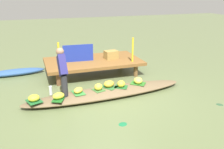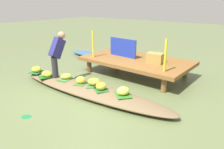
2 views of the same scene
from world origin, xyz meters
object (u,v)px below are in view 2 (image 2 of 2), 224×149
at_px(banana_bunch_2, 47,74).
at_px(water_bottle, 53,69).
at_px(moored_boat, 91,55).
at_px(banana_bunch_1, 94,82).
at_px(banana_bunch_0, 101,86).
at_px(market_banner, 123,48).
at_px(vendor_boat, 88,90).
at_px(banana_bunch_3, 36,69).
at_px(banana_bunch_5, 66,76).
at_px(banana_bunch_4, 81,80).
at_px(produce_crate, 155,58).
at_px(banana_bunch_6, 123,91).
at_px(vendor_person, 57,51).

height_order(banana_bunch_2, water_bottle, water_bottle).
bearing_deg(moored_boat, banana_bunch_1, -48.42).
bearing_deg(banana_bunch_0, moored_boat, 137.38).
bearing_deg(market_banner, vendor_boat, -76.11).
height_order(banana_bunch_3, water_bottle, water_bottle).
relative_size(banana_bunch_3, banana_bunch_5, 0.94).
height_order(banana_bunch_4, produce_crate, produce_crate).
height_order(banana_bunch_1, banana_bunch_2, banana_bunch_1).
bearing_deg(banana_bunch_4, market_banner, 93.77).
height_order(banana_bunch_6, market_banner, market_banner).
relative_size(moored_boat, produce_crate, 4.48).
bearing_deg(banana_bunch_0, banana_bunch_1, 161.44).
xyz_separation_m(vendor_boat, banana_bunch_3, (-1.92, -0.15, 0.18)).
bearing_deg(water_bottle, market_banner, 58.79).
distance_m(vendor_boat, banana_bunch_5, 0.81).
bearing_deg(banana_bunch_2, vendor_person, 57.47).
xyz_separation_m(banana_bunch_3, market_banner, (1.54, 2.11, 0.49)).
relative_size(banana_bunch_1, water_bottle, 1.33).
xyz_separation_m(banana_bunch_2, banana_bunch_3, (-0.58, 0.07, -0.00)).
bearing_deg(vendor_person, produce_crate, 44.18).
relative_size(banana_bunch_0, banana_bunch_6, 0.85).
height_order(banana_bunch_0, vendor_person, vendor_person).
bearing_deg(banana_bunch_1, banana_bunch_3, -171.98).
bearing_deg(vendor_person, vendor_boat, -2.74).
height_order(banana_bunch_5, market_banner, market_banner).
height_order(banana_bunch_3, banana_bunch_6, banana_bunch_6).
bearing_deg(banana_bunch_0, banana_bunch_2, -172.12).
xyz_separation_m(vendor_boat, banana_bunch_4, (-0.25, 0.01, 0.19)).
distance_m(banana_bunch_5, produce_crate, 2.51).
distance_m(banana_bunch_3, market_banner, 2.66).
bearing_deg(banana_bunch_3, banana_bunch_1, 8.02).
distance_m(market_banner, produce_crate, 1.15).
bearing_deg(banana_bunch_2, banana_bunch_5, 22.10).
xyz_separation_m(vendor_boat, market_banner, (-0.37, 1.95, 0.67)).
distance_m(banana_bunch_1, market_banner, 1.94).
bearing_deg(water_bottle, banana_bunch_0, -2.86).
relative_size(moored_boat, market_banner, 1.97).
height_order(banana_bunch_2, banana_bunch_5, banana_bunch_2).
relative_size(banana_bunch_5, produce_crate, 0.67).
bearing_deg(banana_bunch_0, banana_bunch_3, -175.68).
bearing_deg(vendor_boat, market_banner, 97.50).
height_order(moored_boat, produce_crate, produce_crate).
bearing_deg(banana_bunch_1, water_bottle, -179.56).
distance_m(banana_bunch_0, banana_bunch_4, 0.66).
bearing_deg(banana_bunch_4, banana_bunch_3, -174.54).
bearing_deg(banana_bunch_1, banana_bunch_2, -166.26).
bearing_deg(banana_bunch_4, banana_bunch_0, 1.42).
bearing_deg(moored_boat, vendor_boat, -50.94).
bearing_deg(vendor_person, banana_bunch_2, -122.53).
distance_m(banana_bunch_4, banana_bunch_5, 0.55).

